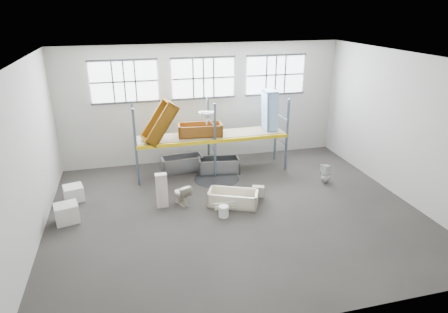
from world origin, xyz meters
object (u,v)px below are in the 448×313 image
object	(u,v)px
toilet_beige	(181,194)
steel_tub_left	(182,163)
blue_tub_upright	(270,111)
bathtub_beige	(233,198)
rust_tub_flat	(200,130)
steel_tub_right	(219,165)
bucket	(224,211)
toilet_white	(326,174)
carton_near	(67,213)
cistern_tall	(162,190)

from	to	relation	value
toilet_beige	steel_tub_left	distance (m)	2.95
toilet_beige	steel_tub_left	world-z (taller)	toilet_beige
blue_tub_upright	steel_tub_left	bearing A→B (deg)	175.20
bathtub_beige	rust_tub_flat	world-z (taller)	rust_tub_flat
steel_tub_right	bucket	bearing A→B (deg)	-101.29
bathtub_beige	toilet_white	world-z (taller)	toilet_white
rust_tub_flat	bucket	world-z (taller)	rust_tub_flat
toilet_beige	bucket	xyz separation A→B (m)	(1.19, -1.21, -0.18)
toilet_white	carton_near	bearing A→B (deg)	-105.21
blue_tub_upright	toilet_white	bearing A→B (deg)	-56.69
toilet_white	steel_tub_right	world-z (taller)	toilet_white
toilet_white	rust_tub_flat	world-z (taller)	rust_tub_flat
toilet_beige	cistern_tall	bearing A→B (deg)	-23.26
toilet_beige	steel_tub_right	world-z (taller)	toilet_beige
cistern_tall	steel_tub_right	size ratio (longest dim) A/B	0.74
steel_tub_right	blue_tub_upright	world-z (taller)	blue_tub_upright
bathtub_beige	toilet_beige	world-z (taller)	toilet_beige
steel_tub_right	blue_tub_upright	bearing A→B (deg)	6.25
toilet_white	bucket	bearing A→B (deg)	-90.01
toilet_beige	toilet_white	distance (m)	5.64
steel_tub_right	rust_tub_flat	xyz separation A→B (m)	(-0.72, 0.15, 1.52)
toilet_beige	carton_near	size ratio (longest dim) A/B	1.04
rust_tub_flat	bucket	distance (m)	4.07
bathtub_beige	toilet_beige	xyz separation A→B (m)	(-1.71, 0.50, 0.12)
bucket	carton_near	distance (m)	4.97
steel_tub_left	bucket	distance (m)	4.18
steel_tub_left	bucket	world-z (taller)	steel_tub_left
rust_tub_flat	carton_near	bearing A→B (deg)	-150.22
cistern_tall	blue_tub_upright	world-z (taller)	blue_tub_upright
bathtub_beige	cistern_tall	bearing A→B (deg)	-167.39
steel_tub_left	rust_tub_flat	distance (m)	1.72
steel_tub_left	steel_tub_right	distance (m)	1.53
toilet_beige	steel_tub_left	xyz separation A→B (m)	(0.47, 2.91, -0.06)
toilet_white	rust_tub_flat	size ratio (longest dim) A/B	0.45
toilet_white	bucket	world-z (taller)	toilet_white
toilet_beige	steel_tub_right	xyz separation A→B (m)	(1.90, 2.36, -0.07)
carton_near	steel_tub_right	bearing A→B (deg)	25.24
steel_tub_right	carton_near	distance (m)	6.18
steel_tub_right	blue_tub_upright	distance (m)	3.06
toilet_white	rust_tub_flat	distance (m)	5.18
bathtub_beige	rust_tub_flat	bearing A→B (deg)	124.03
rust_tub_flat	blue_tub_upright	bearing A→B (deg)	1.74
cistern_tall	steel_tub_right	world-z (taller)	cistern_tall
toilet_white	bucket	distance (m)	4.70
bathtub_beige	carton_near	size ratio (longest dim) A/B	2.39
carton_near	cistern_tall	bearing A→B (deg)	4.98
bathtub_beige	toilet_white	bearing A→B (deg)	35.59
steel_tub_right	steel_tub_left	bearing A→B (deg)	159.01
blue_tub_upright	bucket	world-z (taller)	blue_tub_upright
bathtub_beige	toilet_beige	distance (m)	1.78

